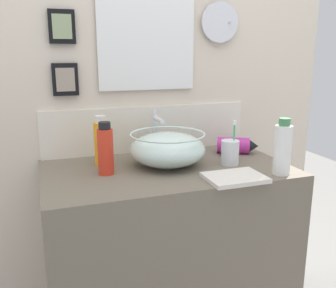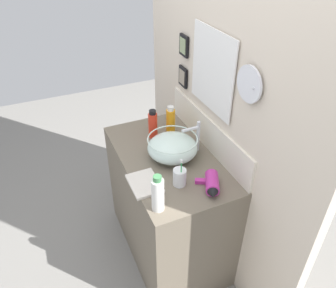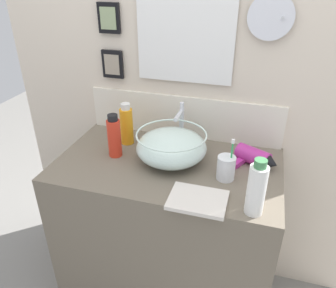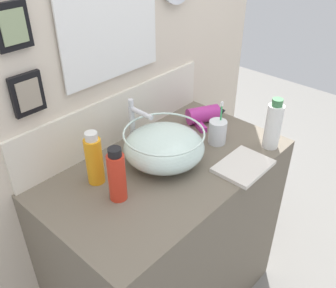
{
  "view_description": "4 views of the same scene",
  "coord_description": "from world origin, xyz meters",
  "px_view_note": "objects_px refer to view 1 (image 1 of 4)",
  "views": [
    {
      "loc": [
        -0.49,
        -1.4,
        1.34
      ],
      "look_at": [
        0.0,
        0.0,
        0.97
      ],
      "focal_mm": 40.0,
      "sensor_mm": 36.0,
      "label": 1
    },
    {
      "loc": [
        1.53,
        -0.67,
        2.14
      ],
      "look_at": [
        0.0,
        0.0,
        0.97
      ],
      "focal_mm": 35.0,
      "sensor_mm": 36.0,
      "label": 2
    },
    {
      "loc": [
        0.36,
        -1.2,
        1.67
      ],
      "look_at": [
        0.0,
        0.0,
        0.97
      ],
      "focal_mm": 35.0,
      "sensor_mm": 36.0,
      "label": 3
    },
    {
      "loc": [
        -0.87,
        -0.8,
        1.76
      ],
      "look_at": [
        0.0,
        0.0,
        0.97
      ],
      "focal_mm": 40.0,
      "sensor_mm": 36.0,
      "label": 4
    }
  ],
  "objects_px": {
    "spray_bottle": "(102,142)",
    "lotion_bottle": "(283,148)",
    "hair_drier": "(236,146)",
    "toothbrush_cup": "(230,152)",
    "soap_dispenser": "(105,150)",
    "faucet": "(156,129)",
    "glass_bowl_sink": "(168,149)",
    "hand_towel": "(235,178)"
  },
  "relations": [
    {
      "from": "soap_dispenser",
      "to": "hand_towel",
      "type": "height_order",
      "value": "soap_dispenser"
    },
    {
      "from": "faucet",
      "to": "spray_bottle",
      "type": "xyz_separation_m",
      "value": [
        -0.26,
        -0.06,
        -0.03
      ]
    },
    {
      "from": "soap_dispenser",
      "to": "hand_towel",
      "type": "relative_size",
      "value": 0.95
    },
    {
      "from": "glass_bowl_sink",
      "to": "soap_dispenser",
      "type": "relative_size",
      "value": 1.53
    },
    {
      "from": "hair_drier",
      "to": "lotion_bottle",
      "type": "height_order",
      "value": "lotion_bottle"
    },
    {
      "from": "glass_bowl_sink",
      "to": "hair_drier",
      "type": "relative_size",
      "value": 1.52
    },
    {
      "from": "faucet",
      "to": "lotion_bottle",
      "type": "xyz_separation_m",
      "value": [
        0.38,
        -0.42,
        -0.02
      ]
    },
    {
      "from": "glass_bowl_sink",
      "to": "toothbrush_cup",
      "type": "xyz_separation_m",
      "value": [
        0.26,
        -0.07,
        -0.02
      ]
    },
    {
      "from": "soap_dispenser",
      "to": "toothbrush_cup",
      "type": "bearing_deg",
      "value": -4.99
    },
    {
      "from": "toothbrush_cup",
      "to": "hand_towel",
      "type": "relative_size",
      "value": 0.86
    },
    {
      "from": "soap_dispenser",
      "to": "spray_bottle",
      "type": "relative_size",
      "value": 0.98
    },
    {
      "from": "toothbrush_cup",
      "to": "soap_dispenser",
      "type": "distance_m",
      "value": 0.52
    },
    {
      "from": "faucet",
      "to": "soap_dispenser",
      "type": "bearing_deg",
      "value": -144.42
    },
    {
      "from": "faucet",
      "to": "hand_towel",
      "type": "height_order",
      "value": "faucet"
    },
    {
      "from": "glass_bowl_sink",
      "to": "hair_drier",
      "type": "bearing_deg",
      "value": 11.39
    },
    {
      "from": "glass_bowl_sink",
      "to": "faucet",
      "type": "height_order",
      "value": "faucet"
    },
    {
      "from": "glass_bowl_sink",
      "to": "hand_towel",
      "type": "height_order",
      "value": "glass_bowl_sink"
    },
    {
      "from": "lotion_bottle",
      "to": "spray_bottle",
      "type": "distance_m",
      "value": 0.73
    },
    {
      "from": "toothbrush_cup",
      "to": "lotion_bottle",
      "type": "xyz_separation_m",
      "value": [
        0.13,
        -0.18,
        0.05
      ]
    },
    {
      "from": "lotion_bottle",
      "to": "hand_towel",
      "type": "xyz_separation_m",
      "value": [
        -0.2,
        -0.0,
        -0.1
      ]
    },
    {
      "from": "glass_bowl_sink",
      "to": "hair_drier",
      "type": "distance_m",
      "value": 0.38
    },
    {
      "from": "spray_bottle",
      "to": "soap_dispenser",
      "type": "bearing_deg",
      "value": -92.85
    },
    {
      "from": "hair_drier",
      "to": "toothbrush_cup",
      "type": "xyz_separation_m",
      "value": [
        -0.11,
        -0.15,
        0.02
      ]
    },
    {
      "from": "toothbrush_cup",
      "to": "hand_towel",
      "type": "bearing_deg",
      "value": -112.85
    },
    {
      "from": "faucet",
      "to": "toothbrush_cup",
      "type": "height_order",
      "value": "faucet"
    },
    {
      "from": "spray_bottle",
      "to": "lotion_bottle",
      "type": "bearing_deg",
      "value": -29.21
    },
    {
      "from": "glass_bowl_sink",
      "to": "hand_towel",
      "type": "xyz_separation_m",
      "value": [
        0.18,
        -0.26,
        -0.06
      ]
    },
    {
      "from": "spray_bottle",
      "to": "glass_bowl_sink",
      "type": "bearing_deg",
      "value": -21.63
    },
    {
      "from": "soap_dispenser",
      "to": "faucet",
      "type": "bearing_deg",
      "value": 35.58
    },
    {
      "from": "faucet",
      "to": "soap_dispenser",
      "type": "xyz_separation_m",
      "value": [
        -0.26,
        -0.19,
        -0.03
      ]
    },
    {
      "from": "hair_drier",
      "to": "toothbrush_cup",
      "type": "distance_m",
      "value": 0.18
    },
    {
      "from": "glass_bowl_sink",
      "to": "faucet",
      "type": "xyz_separation_m",
      "value": [
        0.0,
        0.16,
        0.05
      ]
    },
    {
      "from": "hair_drier",
      "to": "hand_towel",
      "type": "relative_size",
      "value": 0.95
    },
    {
      "from": "toothbrush_cup",
      "to": "soap_dispenser",
      "type": "relative_size",
      "value": 0.91
    },
    {
      "from": "hair_drier",
      "to": "soap_dispenser",
      "type": "distance_m",
      "value": 0.64
    },
    {
      "from": "lotion_bottle",
      "to": "soap_dispenser",
      "type": "distance_m",
      "value": 0.69
    },
    {
      "from": "faucet",
      "to": "soap_dispenser",
      "type": "height_order",
      "value": "faucet"
    },
    {
      "from": "soap_dispenser",
      "to": "lotion_bottle",
      "type": "bearing_deg",
      "value": -19.55
    },
    {
      "from": "soap_dispenser",
      "to": "spray_bottle",
      "type": "bearing_deg",
      "value": 87.15
    },
    {
      "from": "glass_bowl_sink",
      "to": "faucet",
      "type": "relative_size",
      "value": 1.47
    },
    {
      "from": "toothbrush_cup",
      "to": "soap_dispenser",
      "type": "height_order",
      "value": "soap_dispenser"
    },
    {
      "from": "glass_bowl_sink",
      "to": "lotion_bottle",
      "type": "height_order",
      "value": "lotion_bottle"
    }
  ]
}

